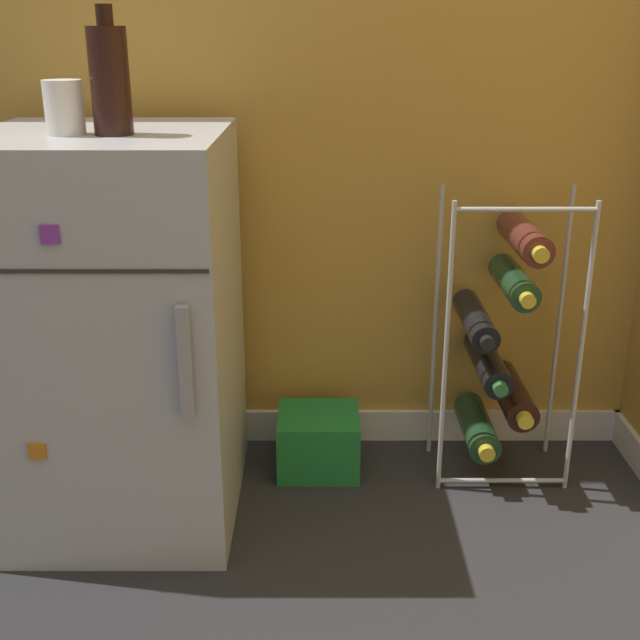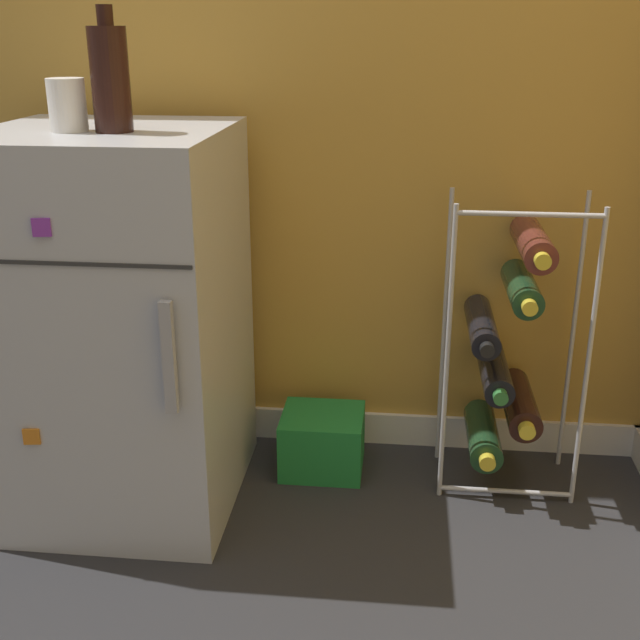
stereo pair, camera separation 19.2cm
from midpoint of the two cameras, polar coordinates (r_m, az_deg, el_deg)
The scene contains 6 objects.
ground_plane at distance 1.80m, azimuth -4.49°, elevation -18.21°, with size 14.00×14.00×0.00m, color #28282B.
mini_fridge at distance 1.93m, azimuth -17.04°, elevation -0.86°, with size 0.53×0.58×0.91m.
wine_rack at distance 2.05m, azimuth 10.06°, elevation -1.65°, with size 0.34×0.32×0.75m.
soda_box at distance 2.15m, azimuth -2.64°, elevation -8.66°, with size 0.21×0.20×0.16m.
fridge_top_cup at distance 1.78m, azimuth -20.77°, elevation 13.93°, with size 0.08×0.08×0.11m.
fridge_top_bottle at distance 1.74m, azimuth -17.88°, elevation 15.97°, with size 0.08×0.08×0.25m.
Camera 1 is at (0.04, -1.41, 1.12)m, focal length 45.00 mm.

